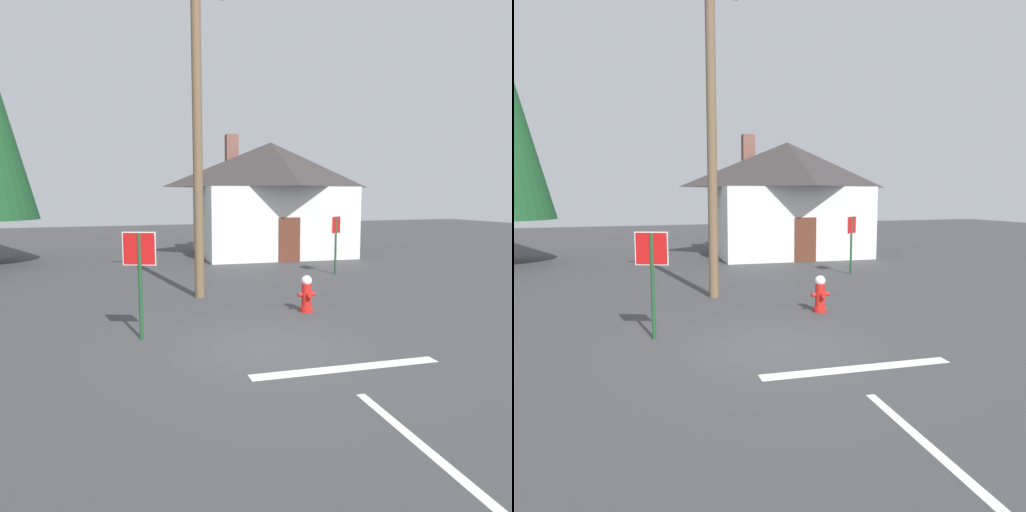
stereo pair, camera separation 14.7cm
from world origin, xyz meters
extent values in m
cube|color=#38383A|center=(0.00, 0.00, -0.05)|extent=(80.00, 80.00, 0.10)
cube|color=silver|center=(0.86, -1.58, 0.00)|extent=(3.52, 0.56, 0.01)
cube|color=silver|center=(0.35, -4.26, 0.00)|extent=(0.40, 3.26, 0.01)
cylinder|color=#1E4C28|center=(-2.31, 1.38, 1.12)|extent=(0.08, 0.08, 2.24)
cube|color=white|center=(-2.31, 1.38, 1.91)|extent=(0.65, 0.28, 0.69)
cube|color=red|center=(-2.31, 1.38, 1.91)|extent=(0.62, 0.27, 0.65)
cylinder|color=red|center=(1.99, 2.41, 0.06)|extent=(0.34, 0.34, 0.11)
cylinder|color=red|center=(1.99, 2.41, 0.43)|extent=(0.25, 0.25, 0.63)
sphere|color=white|center=(1.99, 2.41, 0.81)|extent=(0.27, 0.27, 0.27)
cylinder|color=red|center=(1.81, 2.41, 0.46)|extent=(0.11, 0.10, 0.10)
cylinder|color=red|center=(2.17, 2.41, 0.46)|extent=(0.11, 0.10, 0.10)
cylinder|color=red|center=(1.99, 2.22, 0.46)|extent=(0.12, 0.11, 0.12)
cylinder|color=brown|center=(-0.21, 5.04, 4.54)|extent=(0.28, 0.28, 9.08)
cylinder|color=#1E4C28|center=(5.63, 7.44, 1.10)|extent=(0.08, 0.08, 2.19)
cube|color=white|center=(5.63, 7.44, 1.88)|extent=(0.56, 0.37, 0.66)
cube|color=red|center=(5.63, 7.44, 1.88)|extent=(0.54, 0.36, 0.62)
cube|color=silver|center=(5.57, 14.03, 1.69)|extent=(7.46, 6.36, 3.38)
pyramid|color=#332D2D|center=(5.57, 14.03, 4.47)|extent=(8.06, 6.87, 2.20)
cube|color=brown|center=(3.91, 15.21, 5.02)|extent=(0.65, 0.65, 1.98)
cube|color=#592D1E|center=(5.33, 11.11, 1.00)|extent=(1.00, 0.14, 2.00)
camera|label=1|loc=(-3.41, -8.72, 3.02)|focal=34.04mm
camera|label=2|loc=(-3.27, -8.77, 3.02)|focal=34.04mm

